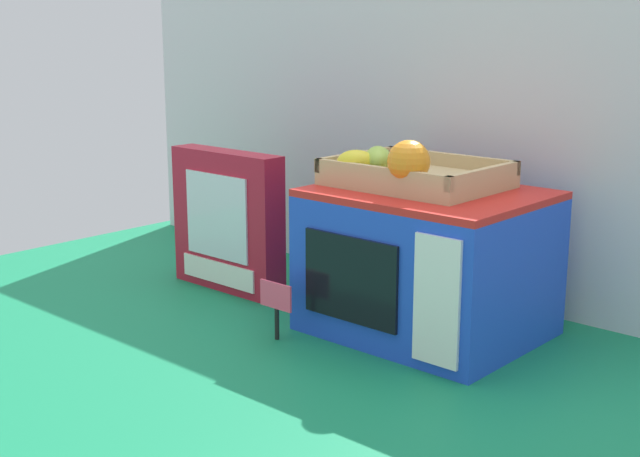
% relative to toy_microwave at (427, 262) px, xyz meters
% --- Properties ---
extents(ground_plane, '(1.70, 1.70, 0.00)m').
position_rel_toy_microwave_xyz_m(ground_plane, '(-0.17, -0.04, -0.12)').
color(ground_plane, '#147A4C').
rests_on(ground_plane, ground).
extents(display_back_panel, '(1.61, 0.03, 0.61)m').
position_rel_toy_microwave_xyz_m(display_back_panel, '(-0.17, 0.23, 0.18)').
color(display_back_panel, silver).
rests_on(display_back_panel, ground).
extents(toy_microwave, '(0.37, 0.31, 0.25)m').
position_rel_toy_microwave_xyz_m(toy_microwave, '(0.00, 0.00, 0.00)').
color(toy_microwave, blue).
rests_on(toy_microwave, ground).
extents(food_groups_crate, '(0.28, 0.22, 0.09)m').
position_rel_toy_microwave_xyz_m(food_groups_crate, '(-0.04, -0.00, 0.15)').
color(food_groups_crate, tan).
rests_on(food_groups_crate, toy_microwave).
extents(cookie_set_box, '(0.27, 0.06, 0.28)m').
position_rel_toy_microwave_xyz_m(cookie_set_box, '(-0.44, -0.06, 0.01)').
color(cookie_set_box, '#B2192D').
rests_on(cookie_set_box, ground).
extents(price_sign, '(0.07, 0.01, 0.10)m').
position_rel_toy_microwave_xyz_m(price_sign, '(-0.16, -0.20, -0.06)').
color(price_sign, black).
rests_on(price_sign, ground).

